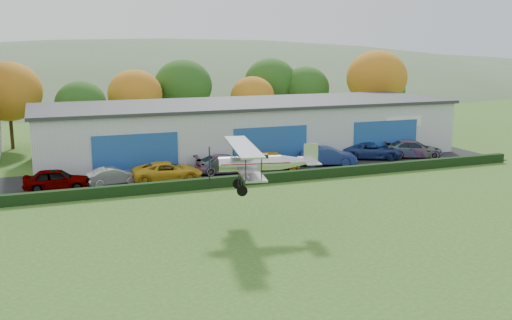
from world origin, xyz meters
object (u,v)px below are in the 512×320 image
object	(u,v)px
hangar	(248,128)
car_5	(328,156)
car_6	(372,150)
car_2	(168,171)
biplane	(259,162)
car_1	(114,176)
car_4	(274,160)
car_7	(414,149)
car_3	(227,164)
car_0	(56,179)

from	to	relation	value
hangar	car_5	world-z (taller)	hangar
hangar	car_6	xyz separation A→B (m)	(10.34, -6.30, -1.81)
car_2	biplane	distance (m)	14.05
biplane	car_2	bearing A→B (deg)	112.00
car_1	car_5	size ratio (longest dim) A/B	0.82
car_4	car_7	bearing A→B (deg)	-72.76
hangar	car_3	bearing A→B (deg)	-122.13
hangar	car_0	bearing A→B (deg)	-155.38
biplane	car_4	bearing A→B (deg)	75.09
car_1	biplane	world-z (taller)	biplane
car_0	biplane	world-z (taller)	biplane
car_1	car_2	distance (m)	4.22
hangar	car_1	distance (m)	16.45
car_7	hangar	bearing A→B (deg)	87.49
car_4	biplane	size ratio (longest dim) A/B	0.62
car_0	car_7	size ratio (longest dim) A/B	0.84
car_2	car_1	bearing A→B (deg)	89.25
car_0	car_7	xyz separation A→B (m)	(32.84, 1.22, 0.01)
car_4	car_7	size ratio (longest dim) A/B	0.83
car_4	biplane	world-z (taller)	biplane
hangar	car_7	xyz separation A→B (m)	(14.46, -7.20, -1.79)
car_1	car_4	xyz separation A→B (m)	(13.90, 0.83, 0.11)
hangar	car_6	world-z (taller)	hangar
car_2	car_4	xyz separation A→B (m)	(9.70, 1.16, 0.02)
car_2	car_3	world-z (taller)	car_3
car_3	car_6	size ratio (longest dim) A/B	0.94
car_1	car_6	bearing A→B (deg)	-93.85
car_0	car_7	world-z (taller)	car_7
car_0	car_2	xyz separation A→B (m)	(8.44, -0.08, -0.03)
car_5	car_7	size ratio (longest dim) A/B	0.90
car_0	car_6	bearing A→B (deg)	-78.30
car_2	car_5	bearing A→B (deg)	-82.87
car_4	biplane	bearing A→B (deg)	170.86
car_6	biplane	world-z (taller)	biplane
car_3	car_5	bearing A→B (deg)	-85.53
hangar	car_3	size ratio (longest dim) A/B	7.53
car_7	biplane	size ratio (longest dim) A/B	0.74
car_0	biplane	size ratio (longest dim) A/B	0.62
hangar	car_5	distance (m)	9.25
car_4	car_6	world-z (taller)	car_6
hangar	car_2	distance (m)	13.20
car_1	car_3	xyz separation A→B (m)	(9.54, 0.85, 0.10)
car_7	car_1	bearing A→B (deg)	115.91
car_1	car_5	world-z (taller)	car_5
car_1	hangar	bearing A→B (deg)	-68.19
car_0	car_2	world-z (taller)	car_0
biplane	car_3	bearing A→B (deg)	90.47
car_6	car_4	bearing A→B (deg)	119.57
car_1	car_0	bearing A→B (deg)	85.02
car_2	car_6	world-z (taller)	car_6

